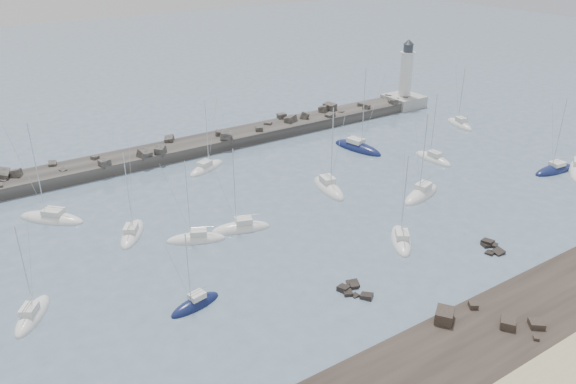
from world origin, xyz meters
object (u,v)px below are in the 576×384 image
object	(u,v)px
sailboat_8	(358,148)
sailboat_9	(421,195)
sailboat_1	(52,219)
sailboat_13	(554,170)
sailboat_5	(241,229)
sailboat_7	(401,241)
sailboat_4	(207,168)
sailboat_0	(32,316)
sailboat_10	(433,159)
sailboat_3	(132,234)
lighthouse	(404,92)
sailboat_6	(329,188)
sailboat_14	(196,239)
sailboat_2	(195,305)
sailboat_12	(459,125)

from	to	relation	value
sailboat_8	sailboat_9	world-z (taller)	sailboat_8
sailboat_1	sailboat_8	world-z (taller)	sailboat_8
sailboat_13	sailboat_5	bearing A→B (deg)	168.05
sailboat_1	sailboat_7	size ratio (longest dim) A/B	1.19
sailboat_5	sailboat_4	bearing A→B (deg)	76.02
sailboat_7	sailboat_0	bearing A→B (deg)	167.13
sailboat_8	sailboat_10	bearing A→B (deg)	-56.33
sailboat_3	sailboat_13	distance (m)	63.70
lighthouse	sailboat_13	distance (m)	39.20
sailboat_1	sailboat_6	xyz separation A→B (m)	(35.51, -12.31, 0.03)
sailboat_0	sailboat_6	world-z (taller)	sailboat_6
sailboat_10	sailboat_13	bearing A→B (deg)	-48.16
sailboat_8	sailboat_14	size ratio (longest dim) A/B	1.35
sailboat_7	sailboat_10	distance (m)	28.11
lighthouse	sailboat_4	world-z (taller)	lighthouse
sailboat_2	sailboat_13	xyz separation A→B (m)	(61.10, 0.70, -0.01)
lighthouse	sailboat_7	world-z (taller)	lighthouse
sailboat_10	sailboat_13	world-z (taller)	sailboat_13
lighthouse	sailboat_14	xyz separation A→B (m)	(-60.82, -27.55, -2.96)
sailboat_1	sailboat_13	bearing A→B (deg)	-20.91
sailboat_1	sailboat_9	xyz separation A→B (m)	(45.18, -21.17, 0.02)
sailboat_9	sailboat_10	bearing A→B (deg)	36.96
sailboat_6	sailboat_1	bearing A→B (deg)	160.88
sailboat_0	sailboat_4	size ratio (longest dim) A/B	0.90
lighthouse	sailboat_9	bearing A→B (deg)	-130.76
sailboat_1	sailboat_3	bearing A→B (deg)	-52.54
sailboat_2	sailboat_5	xyz separation A→B (m)	(11.46, 11.21, 0.01)
sailboat_2	sailboat_9	size ratio (longest dim) A/B	0.70
sailboat_6	sailboat_13	world-z (taller)	sailboat_6
sailboat_6	sailboat_14	size ratio (longest dim) A/B	1.20
sailboat_4	sailboat_14	xyz separation A→B (m)	(-10.84, -19.38, 0.00)
sailboat_0	sailboat_1	size ratio (longest dim) A/B	0.76
sailboat_10	sailboat_4	bearing A→B (deg)	152.50
sailboat_0	sailboat_4	world-z (taller)	sailboat_4
sailboat_2	sailboat_6	distance (m)	31.44
sailboat_1	sailboat_3	world-z (taller)	sailboat_1
sailboat_10	sailboat_13	xyz separation A→B (m)	(12.25, -13.68, -0.01)
sailboat_3	sailboat_6	distance (m)	28.30
sailboat_2	sailboat_6	xyz separation A→B (m)	(27.80, 14.68, 0.02)
sailboat_4	sailboat_12	xyz separation A→B (m)	(49.76, -7.30, 0.03)
sailboat_3	sailboat_7	xyz separation A→B (m)	(26.40, -19.44, 0.01)
sailboat_3	sailboat_10	bearing A→B (deg)	-3.51
sailboat_5	sailboat_14	size ratio (longest dim) A/B	1.05
sailboat_1	sailboat_0	bearing A→B (deg)	-107.40
lighthouse	sailboat_10	xyz separation A→B (m)	(-17.58, -25.03, -2.95)
sailboat_12	sailboat_10	bearing A→B (deg)	-151.15
sailboat_9	sailboat_14	bearing A→B (deg)	169.25
sailboat_10	sailboat_3	bearing A→B (deg)	176.49
sailboat_3	sailboat_12	xyz separation A→B (m)	(66.58, 6.55, 0.03)
sailboat_10	sailboat_7	bearing A→B (deg)	-144.26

